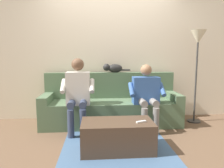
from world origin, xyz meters
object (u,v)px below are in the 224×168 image
at_px(person_right_seated, 78,91).
at_px(remote_white, 141,122).
at_px(coffee_table, 117,136).
at_px(floor_lamp, 198,45).
at_px(couch, 111,107).
at_px(person_left_seated, 146,93).
at_px(cat_on_backrest, 113,68).

distance_m(person_right_seated, remote_white, 1.22).
bearing_deg(coffee_table, floor_lamp, -145.35).
bearing_deg(coffee_table, couch, -90.00).
bearing_deg(couch, person_right_seated, 31.29).
distance_m(person_left_seated, floor_lamp, 1.31).
xyz_separation_m(person_left_seated, floor_lamp, (-0.99, -0.32, 0.80)).
bearing_deg(remote_white, floor_lamp, -158.48).
distance_m(couch, person_right_seated, 0.74).
bearing_deg(cat_on_backrest, person_left_seated, 130.37).
bearing_deg(cat_on_backrest, couch, 77.36).
bearing_deg(couch, coffee_table, 90.00).
relative_size(person_right_seated, remote_white, 8.75).
bearing_deg(floor_lamp, cat_on_backrest, -10.35).
xyz_separation_m(coffee_table, cat_on_backrest, (-0.05, -1.34, 0.80)).
bearing_deg(couch, person_left_seated, 147.01).
xyz_separation_m(person_right_seated, remote_white, (-0.85, 0.83, -0.27)).
relative_size(person_right_seated, cat_on_backrest, 2.30).
distance_m(person_right_seated, floor_lamp, 2.25).
distance_m(couch, cat_on_backrest, 0.72).
height_order(person_right_seated, floor_lamp, floor_lamp).
bearing_deg(coffee_table, person_right_seated, -54.11).
distance_m(couch, floor_lamp, 1.90).
bearing_deg(person_left_seated, person_right_seated, -1.19).
height_order(coffee_table, person_left_seated, person_left_seated).
distance_m(couch, person_left_seated, 0.73).
xyz_separation_m(couch, floor_lamp, (-1.55, 0.04, 1.10)).
relative_size(person_left_seated, remote_white, 8.00).
relative_size(coffee_table, remote_white, 6.81).
distance_m(remote_white, floor_lamp, 1.97).
distance_m(cat_on_backrest, remote_white, 1.54).
height_order(coffee_table, floor_lamp, floor_lamp).
xyz_separation_m(coffee_table, remote_white, (-0.30, 0.06, 0.20)).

